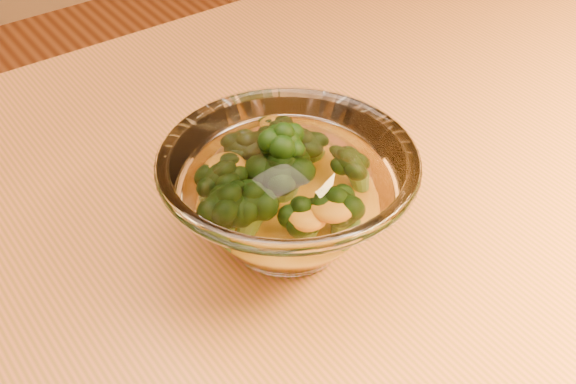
{
  "coord_description": "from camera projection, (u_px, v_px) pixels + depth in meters",
  "views": [
    {
      "loc": [
        -0.33,
        -0.35,
        1.17
      ],
      "look_at": [
        -0.07,
        0.03,
        0.8
      ],
      "focal_mm": 50.0,
      "sensor_mm": 36.0,
      "label": 1
    }
  ],
  "objects": [
    {
      "name": "cheese_sauce",
      "position": [
        288.0,
        215.0,
        0.6
      ],
      "size": [
        0.09,
        0.09,
        0.03
      ],
      "primitive_type": "ellipsoid",
      "color": "yellow",
      "rests_on": "glass_bowl"
    },
    {
      "name": "table",
      "position": [
        374.0,
        309.0,
        0.7
      ],
      "size": [
        1.2,
        0.8,
        0.75
      ],
      "color": "#BD6538",
      "rests_on": "ground"
    },
    {
      "name": "glass_bowl",
      "position": [
        288.0,
        196.0,
        0.59
      ],
      "size": [
        0.19,
        0.19,
        0.08
      ],
      "color": "white",
      "rests_on": "table"
    },
    {
      "name": "broccoli_heap",
      "position": [
        277.0,
        184.0,
        0.59
      ],
      "size": [
        0.13,
        0.13,
        0.07
      ],
      "color": "black",
      "rests_on": "cheese_sauce"
    }
  ]
}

